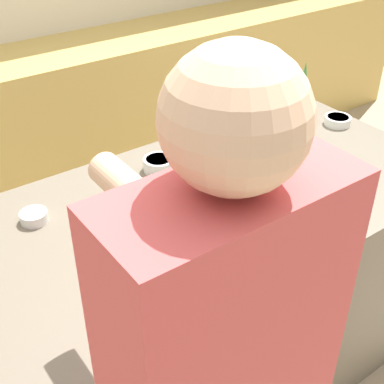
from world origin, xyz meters
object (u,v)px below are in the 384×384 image
(candy_bowl_center_rear, at_px, (338,120))
(cookbook, at_px, (210,158))
(baking_tray, at_px, (193,234))
(candy_bowl_near_tray_left, at_px, (34,216))
(mug, at_px, (287,116))
(candy_bowl_behind_tray, at_px, (159,164))
(gingerbread_house, at_px, (193,207))
(candy_bowl_front_corner, at_px, (243,129))
(decorative_tree, at_px, (300,112))

(candy_bowl_center_rear, distance_m, cookbook, 0.67)
(baking_tray, height_order, candy_bowl_near_tray_left, candy_bowl_near_tray_left)
(mug, bearing_deg, candy_bowl_center_rear, -30.23)
(candy_bowl_near_tray_left, xyz_separation_m, candy_bowl_center_rear, (1.40, -0.10, 0.00))
(candy_bowl_near_tray_left, height_order, cookbook, candy_bowl_near_tray_left)
(candy_bowl_center_rear, xyz_separation_m, candy_bowl_behind_tray, (-0.87, 0.14, 0.01))
(mug, bearing_deg, candy_bowl_behind_tray, 178.53)
(candy_bowl_near_tray_left, height_order, candy_bowl_behind_tray, candy_bowl_behind_tray)
(gingerbread_house, height_order, candy_bowl_center_rear, gingerbread_house)
(gingerbread_house, distance_m, candy_bowl_front_corner, 0.75)
(candy_bowl_center_rear, height_order, cookbook, candy_bowl_center_rear)
(baking_tray, relative_size, gingerbread_house, 1.53)
(gingerbread_house, bearing_deg, candy_bowl_near_tray_left, 136.08)
(candy_bowl_center_rear, bearing_deg, decorative_tree, -164.77)
(gingerbread_house, relative_size, candy_bowl_near_tray_left, 2.72)
(decorative_tree, distance_m, candy_bowl_near_tray_left, 1.07)
(decorative_tree, bearing_deg, cookbook, 149.02)
(decorative_tree, distance_m, candy_bowl_center_rear, 0.42)
(candy_bowl_behind_tray, bearing_deg, cookbook, -15.32)
(candy_bowl_front_corner, bearing_deg, gingerbread_house, -142.91)
(gingerbread_house, relative_size, decorative_tree, 0.64)
(decorative_tree, relative_size, mug, 3.92)
(decorative_tree, xyz_separation_m, cookbook, (-0.30, 0.18, -0.19))
(candy_bowl_front_corner, distance_m, mug, 0.22)
(candy_bowl_front_corner, bearing_deg, decorative_tree, -80.31)
(decorative_tree, bearing_deg, candy_bowl_near_tray_left, 168.90)
(candy_bowl_front_corner, relative_size, cookbook, 0.50)
(decorative_tree, bearing_deg, baking_tray, -164.80)
(candy_bowl_near_tray_left, xyz_separation_m, candy_bowl_behind_tray, (0.52, 0.03, 0.01))
(candy_bowl_front_corner, bearing_deg, baking_tray, -142.92)
(candy_bowl_center_rear, height_order, candy_bowl_front_corner, candy_bowl_front_corner)
(candy_bowl_near_tray_left, relative_size, mug, 0.92)
(candy_bowl_near_tray_left, bearing_deg, baking_tray, -43.95)
(baking_tray, height_order, cookbook, cookbook)
(candy_bowl_center_rear, distance_m, mug, 0.24)
(candy_bowl_near_tray_left, height_order, mug, mug)
(decorative_tree, xyz_separation_m, candy_bowl_near_tray_left, (-1.03, 0.20, -0.18))
(candy_bowl_front_corner, bearing_deg, cookbook, -159.13)
(baking_tray, xyz_separation_m, gingerbread_house, (0.00, 0.00, 0.11))
(decorative_tree, height_order, candy_bowl_behind_tray, decorative_tree)
(decorative_tree, xyz_separation_m, candy_bowl_behind_tray, (-0.51, 0.24, -0.17))
(baking_tray, distance_m, decorative_tree, 0.69)
(baking_tray, distance_m, gingerbread_house, 0.11)
(baking_tray, height_order, candy_bowl_behind_tray, candy_bowl_behind_tray)
(candy_bowl_front_corner, height_order, candy_bowl_behind_tray, candy_bowl_behind_tray)
(gingerbread_house, xyz_separation_m, decorative_tree, (0.64, 0.17, 0.09))
(candy_bowl_near_tray_left, bearing_deg, candy_bowl_front_corner, 4.21)
(baking_tray, bearing_deg, candy_bowl_behind_tray, 71.95)
(candy_bowl_center_rear, xyz_separation_m, cookbook, (-0.67, 0.08, -0.01))
(candy_bowl_near_tray_left, bearing_deg, cookbook, -1.82)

